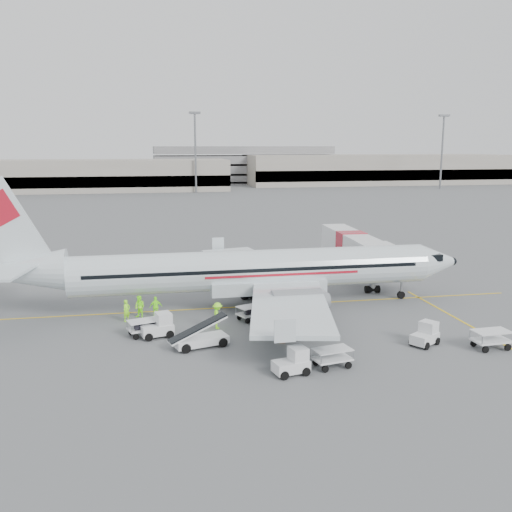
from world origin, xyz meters
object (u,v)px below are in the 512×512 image
Objects in this scene: aircraft at (254,243)px; tug_mid at (291,361)px; tug_fore at (425,334)px; belt_loader at (200,328)px; jet_bridge at (351,255)px; tug_aft at (157,325)px.

tug_mid is (-0.52, -14.27, -4.49)m from aircraft.
tug_fore is 10.35m from tug_mid.
tug_mid is at bearing -92.26° from aircraft.
aircraft is at bearing 43.49° from belt_loader.
aircraft reaches higher than tug_fore.
jet_bridge is 3.70× the size of belt_loader.
aircraft is at bearing 96.81° from tug_fore.
tug_aft is at bearing 122.05° from belt_loader.
belt_loader is 14.75m from tug_fore.
aircraft is 17.68× the size of tug_aft.
tug_aft is (-17.30, 4.98, 0.07)m from tug_fore.
tug_aft is (-7.94, -6.19, -4.43)m from aircraft.
belt_loader is at bearing 117.11° from tug_mid.
jet_bridge is at bearing 50.73° from tug_fore.
belt_loader is at bearing -56.70° from tug_aft.
belt_loader reaches higher than tug_fore.
tug_fore is at bearing -50.24° from aircraft.
belt_loader is at bearing -131.64° from jet_bridge.
tug_aft is at bearing -142.23° from aircraft.
aircraft is 19.32× the size of tug_fore.
tug_mid is 0.94× the size of tug_aft.
tug_aft reaches higher than tug_mid.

